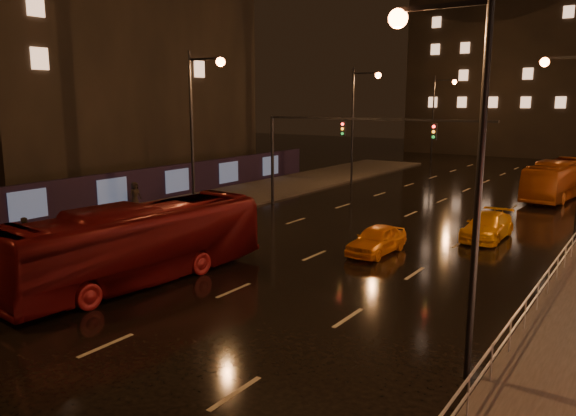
{
  "coord_description": "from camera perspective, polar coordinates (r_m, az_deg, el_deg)",
  "views": [
    {
      "loc": [
        13.36,
        -11.99,
        7.24
      ],
      "look_at": [
        -0.46,
        8.44,
        2.5
      ],
      "focal_mm": 35.0,
      "sensor_mm": 36.0,
      "label": 1
    }
  ],
  "objects": [
    {
      "name": "hoarding_left",
      "position": [
        39.31,
        -17.59,
        1.6
      ],
      "size": [
        0.3,
        46.0,
        2.5
      ],
      "primitive_type": "cube",
      "color": "black",
      "rests_on": "ground"
    },
    {
      "name": "sidewalk_left",
      "position": [
        38.75,
        -10.6,
        0.03
      ],
      "size": [
        7.0,
        70.0,
        0.15
      ],
      "primitive_type": "cube",
      "color": "#38332D",
      "rests_on": "ground"
    },
    {
      "name": "taxi_near",
      "position": [
        27.23,
        8.99,
        -3.19
      ],
      "size": [
        1.74,
        4.06,
        1.37
      ],
      "primitive_type": "imported",
      "rotation": [
        0.0,
        0.0,
        -0.03
      ],
      "color": "orange",
      "rests_on": "ground"
    },
    {
      "name": "taxi_far",
      "position": [
        31.57,
        19.61,
        -1.75
      ],
      "size": [
        1.94,
        4.71,
        1.36
      ],
      "primitive_type": "imported",
      "rotation": [
        0.0,
        0.0,
        -0.01
      ],
      "color": "#F2A616",
      "rests_on": "ground"
    },
    {
      "name": "pedestrian_c",
      "position": [
        39.08,
        -15.28,
        1.32
      ],
      "size": [
        0.58,
        0.86,
        1.72
      ],
      "primitive_type": "imported",
      "rotation": [
        0.0,
        0.0,
        1.53
      ],
      "color": "black",
      "rests_on": "sidewalk_left"
    },
    {
      "name": "traffic_signal",
      "position": [
        37.0,
        4.16,
        6.97
      ],
      "size": [
        15.31,
        0.32,
        6.2
      ],
      "color": "black",
      "rests_on": "ground"
    },
    {
      "name": "streetlight_right",
      "position": [
        14.7,
        16.56,
        7.28
      ],
      "size": [
        2.64,
        0.5,
        10.0
      ],
      "color": "black",
      "rests_on": "ground"
    },
    {
      "name": "pedestrian_a",
      "position": [
        28.89,
        -25.02,
        -2.57
      ],
      "size": [
        0.65,
        0.76,
        1.76
      ],
      "primitive_type": "imported",
      "rotation": [
        0.0,
        0.0,
        2.0
      ],
      "color": "black",
      "rests_on": "sidewalk_left"
    },
    {
      "name": "ground",
      "position": [
        35.42,
        11.16,
        -1.13
      ],
      "size": [
        140.0,
        140.0,
        0.0
      ],
      "primitive_type": "plane",
      "color": "black",
      "rests_on": "ground"
    },
    {
      "name": "bus_red",
      "position": [
        23.27,
        -14.98,
        -3.54
      ],
      "size": [
        3.68,
        11.64,
        3.19
      ],
      "primitive_type": "imported",
      "rotation": [
        0.0,
        0.0,
        -0.09
      ],
      "color": "maroon",
      "rests_on": "ground"
    },
    {
      "name": "bus_curb",
      "position": [
        46.56,
        25.69,
        2.64
      ],
      "size": [
        3.36,
        10.51,
        2.88
      ],
      "primitive_type": "imported",
      "rotation": [
        0.0,
        0.0,
        -0.09
      ],
      "color": "#9E450F",
      "rests_on": "ground"
    }
  ]
}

